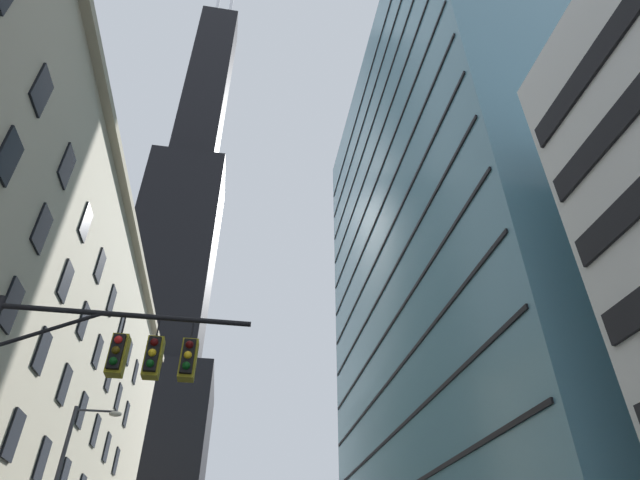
% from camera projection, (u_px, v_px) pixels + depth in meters
% --- Properties ---
extents(dark_skyscraper, '(25.47, 25.47, 188.91)m').
position_uv_depth(dark_skyscraper, '(164.00, 306.00, 110.28)').
color(dark_skyscraper, black).
rests_on(dark_skyscraper, ground).
extents(glass_office_midrise, '(18.83, 41.06, 57.84)m').
position_uv_depth(glass_office_midrise, '(473.00, 256.00, 48.75)').
color(glass_office_midrise, teal).
rests_on(glass_office_midrise, ground).
extents(traffic_signal_mast, '(6.52, 0.63, 7.96)m').
position_uv_depth(traffic_signal_mast, '(93.00, 385.00, 12.21)').
color(traffic_signal_mast, black).
rests_on(traffic_signal_mast, sidewalk_left).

